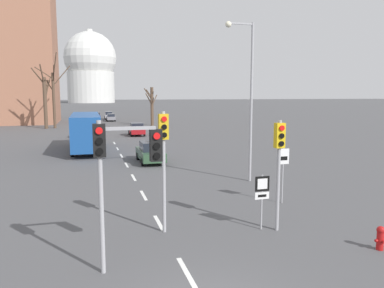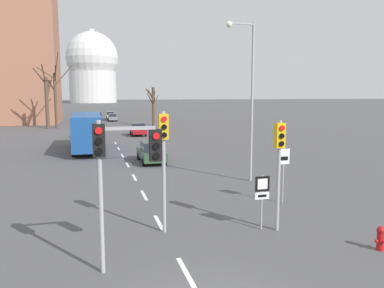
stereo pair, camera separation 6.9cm
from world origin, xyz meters
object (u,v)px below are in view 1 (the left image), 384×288
at_px(route_sign_post, 262,193).
at_px(sedan_distant_centre, 137,129).
at_px(street_lamp_right, 247,88).
at_px(sedan_near_right, 111,117).
at_px(sedan_far_right, 96,116).
at_px(sedan_far_left, 150,152).
at_px(city_bus, 86,129).
at_px(traffic_signal_near_right, 279,154).
at_px(fire_hydrant, 380,237).
at_px(traffic_signal_centre_tall, 164,149).
at_px(sedan_near_left, 83,131).
at_px(speed_limit_sign, 283,166).
at_px(sedan_mid_centre, 109,115).
at_px(traffic_signal_near_left, 120,158).

height_order(route_sign_post, sedan_distant_centre, route_sign_post).
xyz_separation_m(street_lamp_right, sedan_near_right, (-4.84, 56.32, -4.94)).
relative_size(sedan_near_right, sedan_far_right, 1.01).
relative_size(sedan_far_left, city_bus, 0.42).
bearing_deg(route_sign_post, city_bus, 105.85).
xyz_separation_m(sedan_far_right, city_bus, (-1.90, -44.19, 1.21)).
relative_size(traffic_signal_near_right, fire_hydrant, 5.15).
height_order(traffic_signal_centre_tall, sedan_near_left, traffic_signal_centre_tall).
relative_size(sedan_far_left, sedan_distant_centre, 1.18).
height_order(traffic_signal_centre_tall, city_bus, traffic_signal_centre_tall).
bearing_deg(sedan_near_left, sedan_distant_centre, 5.33).
xyz_separation_m(route_sign_post, speed_limit_sign, (2.62, 3.07, 0.39)).
distance_m(sedan_near_right, sedan_far_left, 48.28).
relative_size(sedan_mid_centre, sedan_far_left, 0.83).
bearing_deg(sedan_far_right, street_lamp_right, -82.75).
bearing_deg(sedan_far_right, route_sign_post, -85.92).
xyz_separation_m(traffic_signal_near_right, sedan_far_left, (-2.40, 16.19, -2.23)).
height_order(street_lamp_right, sedan_near_left, street_lamp_right).
bearing_deg(sedan_near_left, traffic_signal_near_right, -77.63).
xyz_separation_m(sedan_near_right, sedan_far_right, (-2.80, 3.71, 0.08)).
distance_m(traffic_signal_near_right, traffic_signal_near_left, 6.46).
bearing_deg(traffic_signal_near_right, route_sign_post, 156.64).
distance_m(sedan_distant_centre, city_bus, 13.59).
distance_m(street_lamp_right, sedan_distant_centre, 28.43).
distance_m(sedan_mid_centre, sedan_far_right, 3.64).
distance_m(traffic_signal_near_right, speed_limit_sign, 4.07).
bearing_deg(sedan_near_right, traffic_signal_near_right, -87.68).
height_order(street_lamp_right, sedan_near_right, street_lamp_right).
bearing_deg(sedan_far_left, city_bus, 122.15).
bearing_deg(traffic_signal_near_left, sedan_distant_centre, 82.19).
xyz_separation_m(traffic_signal_near_left, sedan_far_right, (0.77, 70.01, -2.63)).
height_order(traffic_signal_centre_tall, sedan_mid_centre, traffic_signal_centre_tall).
relative_size(traffic_signal_near_right, sedan_far_right, 1.08).
distance_m(speed_limit_sign, sedan_distant_centre, 32.82).
relative_size(street_lamp_right, sedan_far_right, 2.37).
bearing_deg(street_lamp_right, sedan_far_right, 97.25).
bearing_deg(sedan_distant_centre, sedan_near_left, -174.67).
bearing_deg(sedan_mid_centre, sedan_near_left, -98.14).
bearing_deg(route_sign_post, traffic_signal_near_left, -159.80).
distance_m(traffic_signal_centre_tall, fire_hydrant, 8.26).
bearing_deg(route_sign_post, sedan_far_left, 96.57).
bearing_deg(traffic_signal_near_left, traffic_signal_centre_tall, 56.79).
xyz_separation_m(street_lamp_right, sedan_near_left, (-9.99, 27.19, -4.90)).
bearing_deg(speed_limit_sign, sedan_mid_centre, 94.05).
height_order(sedan_mid_centre, sedan_distant_centre, sedan_mid_centre).
distance_m(speed_limit_sign, sedan_far_left, 13.67).
bearing_deg(sedan_near_right, sedan_far_right, 127.03).
bearing_deg(speed_limit_sign, city_bus, 114.35).
bearing_deg(sedan_far_right, traffic_signal_near_right, -85.47).
xyz_separation_m(traffic_signal_near_right, sedan_distant_centre, (-1.00, 35.97, -2.21)).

